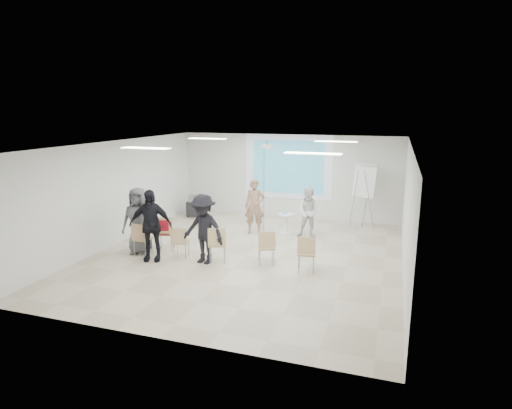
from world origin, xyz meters
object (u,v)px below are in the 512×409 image
(pedestal_table, at_px, (286,222))
(chair_left_mid, at_px, (165,231))
(player_left, at_px, (255,203))
(audience_left, at_px, (150,220))
(chair_far_left, at_px, (141,237))
(av_cart, at_px, (195,207))
(chair_left_inner, at_px, (180,240))
(chair_right_inner, at_px, (267,245))
(audience_outer, at_px, (138,217))
(chair_right_far, at_px, (306,251))
(laptop, at_px, (181,240))
(flipchart_easel, at_px, (364,181))
(chair_center, at_px, (217,242))
(player_right, at_px, (309,209))
(audience_mid, at_px, (203,225))

(pedestal_table, height_order, chair_left_mid, chair_left_mid)
(player_left, xyz_separation_m, audience_left, (-1.78, -3.21, 0.09))
(chair_far_left, relative_size, av_cart, 1.14)
(chair_far_left, xyz_separation_m, audience_left, (0.44, -0.21, 0.55))
(chair_left_inner, height_order, chair_right_inner, chair_right_inner)
(audience_left, relative_size, audience_outer, 1.06)
(player_left, bearing_deg, chair_left_mid, -141.72)
(chair_right_far, xyz_separation_m, av_cart, (-5.03, 4.20, -0.18))
(laptop, height_order, flipchart_easel, flipchart_easel)
(pedestal_table, height_order, audience_left, audience_left)
(chair_far_left, bearing_deg, chair_center, 2.20)
(chair_right_far, bearing_deg, audience_outer, 170.43)
(pedestal_table, relative_size, chair_right_inner, 0.72)
(player_left, distance_m, player_right, 1.74)
(chair_right_inner, bearing_deg, pedestal_table, 72.40)
(pedestal_table, distance_m, player_right, 0.92)
(pedestal_table, distance_m, audience_outer, 4.58)
(chair_right_inner, distance_m, flipchart_easel, 4.89)
(pedestal_table, xyz_separation_m, av_cart, (-3.75, 1.13, -0.00))
(player_left, xyz_separation_m, chair_far_left, (-2.22, -3.00, -0.46))
(flipchart_easel, bearing_deg, player_left, -127.81)
(chair_right_far, xyz_separation_m, audience_outer, (-4.64, 0.02, 0.47))
(chair_center, height_order, chair_right_far, chair_center)
(chair_left_mid, bearing_deg, chair_far_left, -144.79)
(player_left, height_order, chair_far_left, player_left)
(chair_right_far, bearing_deg, player_left, 119.19)
(chair_left_inner, bearing_deg, flipchart_easel, 33.29)
(chair_right_inner, xyz_separation_m, audience_outer, (-3.59, -0.14, 0.48))
(pedestal_table, height_order, chair_center, chair_center)
(laptop, bearing_deg, chair_right_far, 165.89)
(chair_right_inner, bearing_deg, player_left, 92.05)
(audience_outer, height_order, flipchart_easel, flipchart_easel)
(audience_outer, distance_m, flipchart_easel, 7.20)
(chair_right_far, bearing_deg, player_right, 90.69)
(laptop, bearing_deg, audience_outer, -9.77)
(chair_left_inner, distance_m, flipchart_easel, 6.35)
(chair_center, xyz_separation_m, audience_left, (-1.72, -0.32, 0.51))
(chair_left_inner, xyz_separation_m, chair_right_far, (3.38, 0.00, 0.05))
(chair_left_mid, distance_m, chair_center, 1.80)
(chair_right_far, xyz_separation_m, audience_left, (-4.02, -0.38, 0.53))
(chair_right_far, height_order, audience_outer, audience_outer)
(chair_right_far, bearing_deg, chair_center, 172.21)
(chair_far_left, distance_m, audience_mid, 1.89)
(pedestal_table, xyz_separation_m, audience_left, (-2.74, -3.45, 0.71))
(pedestal_table, xyz_separation_m, laptop, (-2.12, -2.98, 0.08))
(laptop, relative_size, av_cart, 0.39)
(pedestal_table, relative_size, laptop, 2.14)
(chair_left_inner, relative_size, av_cart, 1.06)
(flipchart_easel, bearing_deg, player_right, -109.11)
(chair_far_left, relative_size, chair_center, 0.94)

